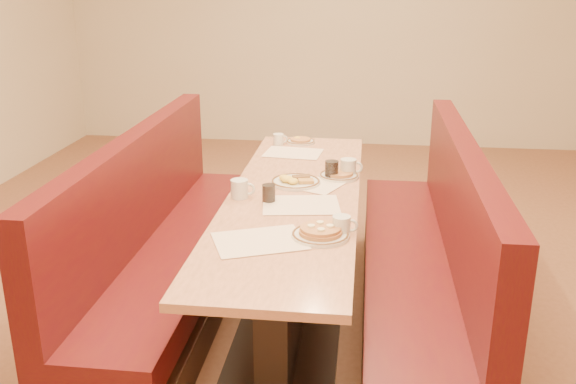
# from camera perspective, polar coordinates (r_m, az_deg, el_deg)

# --- Properties ---
(ground) EXTENTS (8.00, 8.00, 0.00)m
(ground) POSITION_cam_1_polar(r_m,az_deg,el_deg) (3.78, 0.47, -11.03)
(ground) COLOR #9E6647
(ground) RESTS_ON ground
(diner_table) EXTENTS (0.70, 2.50, 0.75)m
(diner_table) POSITION_cam_1_polar(r_m,az_deg,el_deg) (3.60, 0.49, -5.88)
(diner_table) COLOR black
(diner_table) RESTS_ON ground
(booth_left) EXTENTS (0.55, 2.50, 1.05)m
(booth_left) POSITION_cam_1_polar(r_m,az_deg,el_deg) (3.76, -10.73, -5.38)
(booth_left) COLOR #4C3326
(booth_left) RESTS_ON ground
(booth_right) EXTENTS (0.55, 2.50, 1.05)m
(booth_right) POSITION_cam_1_polar(r_m,az_deg,el_deg) (3.61, 12.19, -6.54)
(booth_right) COLOR #4C3326
(booth_right) RESTS_ON ground
(placemat_near_left) EXTENTS (0.48, 0.43, 0.00)m
(placemat_near_left) POSITION_cam_1_polar(r_m,az_deg,el_deg) (2.87, -2.54, -4.36)
(placemat_near_left) COLOR #FAE2C4
(placemat_near_left) RESTS_ON diner_table
(placemat_near_right) EXTENTS (0.43, 0.35, 0.00)m
(placemat_near_right) POSITION_cam_1_polar(r_m,az_deg,el_deg) (3.30, 1.16, -1.15)
(placemat_near_right) COLOR #FAE2C4
(placemat_near_right) RESTS_ON diner_table
(placemat_far_left) EXTENTS (0.39, 0.31, 0.00)m
(placemat_far_left) POSITION_cam_1_polar(r_m,az_deg,el_deg) (4.25, 0.47, 3.50)
(placemat_far_left) COLOR #FAE2C4
(placemat_far_left) RESTS_ON diner_table
(placemat_far_right) EXTENTS (0.42, 0.38, 0.00)m
(placemat_far_right) POSITION_cam_1_polar(r_m,az_deg,el_deg) (3.63, 1.91, 0.76)
(placemat_far_right) COLOR #FAE2C4
(placemat_far_right) RESTS_ON diner_table
(pancake_plate) EXTENTS (0.26, 0.26, 0.06)m
(pancake_plate) POSITION_cam_1_polar(r_m,az_deg,el_deg) (2.91, 2.90, -3.66)
(pancake_plate) COLOR silver
(pancake_plate) RESTS_ON diner_table
(eggs_plate) EXTENTS (0.28, 0.28, 0.06)m
(eggs_plate) POSITION_cam_1_polar(r_m,az_deg,el_deg) (3.63, 0.64, 0.96)
(eggs_plate) COLOR silver
(eggs_plate) RESTS_ON diner_table
(extra_plate_mid) EXTENTS (0.23, 0.23, 0.05)m
(extra_plate_mid) POSITION_cam_1_polar(r_m,az_deg,el_deg) (3.76, 4.55, 1.53)
(extra_plate_mid) COLOR silver
(extra_plate_mid) RESTS_ON diner_table
(extra_plate_far) EXTENTS (0.20, 0.20, 0.04)m
(extra_plate_far) POSITION_cam_1_polar(r_m,az_deg,el_deg) (4.51, 1.12, 4.57)
(extra_plate_far) COLOR silver
(extra_plate_far) RESTS_ON diner_table
(coffee_mug_a) EXTENTS (0.12, 0.08, 0.09)m
(coffee_mug_a) POSITION_cam_1_polar(r_m,az_deg,el_deg) (2.94, 4.84, -2.95)
(coffee_mug_a) COLOR silver
(coffee_mug_a) RESTS_ON diner_table
(coffee_mug_b) EXTENTS (0.13, 0.09, 0.10)m
(coffee_mug_b) POSITION_cam_1_polar(r_m,az_deg,el_deg) (3.41, -4.27, 0.31)
(coffee_mug_b) COLOR silver
(coffee_mug_b) RESTS_ON diner_table
(coffee_mug_c) EXTENTS (0.13, 0.09, 0.10)m
(coffee_mug_c) POSITION_cam_1_polar(r_m,az_deg,el_deg) (3.79, 5.44, 2.21)
(coffee_mug_c) COLOR silver
(coffee_mug_c) RESTS_ON diner_table
(coffee_mug_d) EXTENTS (0.10, 0.07, 0.08)m
(coffee_mug_d) POSITION_cam_1_polar(r_m,az_deg,el_deg) (4.45, -0.82, 4.71)
(coffee_mug_d) COLOR silver
(coffee_mug_d) RESTS_ON diner_table
(soda_tumbler_near) EXTENTS (0.07, 0.07, 0.09)m
(soda_tumbler_near) POSITION_cam_1_polar(r_m,az_deg,el_deg) (3.34, -1.72, -0.13)
(soda_tumbler_near) COLOR black
(soda_tumbler_near) RESTS_ON diner_table
(soda_tumbler_mid) EXTENTS (0.08, 0.08, 0.11)m
(soda_tumbler_mid) POSITION_cam_1_polar(r_m,az_deg,el_deg) (3.72, 3.90, 1.96)
(soda_tumbler_mid) COLOR black
(soda_tumbler_mid) RESTS_ON diner_table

